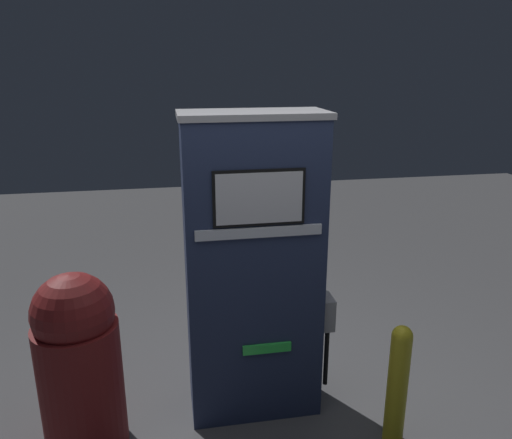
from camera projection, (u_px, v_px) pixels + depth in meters
ground_plane at (259, 422)px, 3.46m from camera, size 14.00×14.00×0.00m
gas_pump at (254, 270)px, 3.33m from camera, size 0.99×0.44×2.10m
safety_bollard at (398, 382)px, 3.16m from camera, size 0.13×0.13×0.84m
trash_bin at (79, 363)px, 3.07m from camera, size 0.51×0.51×1.20m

